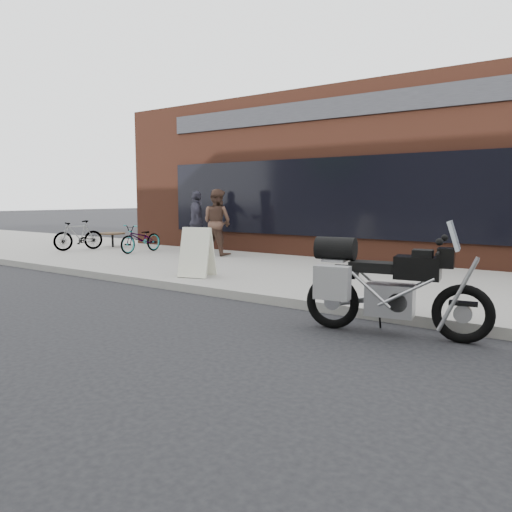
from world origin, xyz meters
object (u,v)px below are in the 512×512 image
object	(u,v)px
motorcycle	(382,285)
cafe_table	(112,234)
bicycle_front	(141,238)
sandwich_sign	(197,252)
cafe_patron_right	(197,221)
bicycle_rear	(78,235)
cafe_patron_left	(217,222)

from	to	relation	value
motorcycle	cafe_table	distance (m)	11.31
bicycle_front	sandwich_sign	xyz separation A→B (m)	(4.24, -2.33, 0.09)
sandwich_sign	cafe_patron_right	size ratio (longest dim) A/B	0.56
motorcycle	bicycle_front	world-z (taller)	motorcycle
bicycle_rear	motorcycle	bearing A→B (deg)	0.45
motorcycle	cafe_table	size ratio (longest dim) A/B	2.86
bicycle_front	cafe_patron_right	bearing A→B (deg)	36.32
motorcycle	bicycle_front	distance (m)	9.35
bicycle_front	bicycle_rear	bearing A→B (deg)	-163.56
cafe_table	sandwich_sign	bearing A→B (deg)	-24.86
cafe_patron_right	bicycle_rear	bearing A→B (deg)	69.59
sandwich_sign	cafe_table	size ratio (longest dim) A/B	1.22
bicycle_rear	cafe_patron_right	distance (m)	3.61
bicycle_front	cafe_patron_left	size ratio (longest dim) A/B	0.85
cafe_patron_left	cafe_patron_right	world-z (taller)	cafe_patron_left
motorcycle	cafe_patron_right	world-z (taller)	cafe_patron_right
motorcycle	sandwich_sign	distance (m)	4.55
motorcycle	cafe_patron_right	xyz separation A→B (m)	(-7.36, 4.73, 0.40)
bicycle_rear	sandwich_sign	xyz separation A→B (m)	(6.19, -1.65, 0.05)
sandwich_sign	bicycle_rear	bearing A→B (deg)	149.45
bicycle_front	cafe_patron_right	world-z (taller)	cafe_patron_right
bicycle_front	sandwich_sign	size ratio (longest dim) A/B	1.55
bicycle_rear	sandwich_sign	bearing A→B (deg)	1.71
bicycle_rear	cafe_patron_left	size ratio (longest dim) A/B	0.82
bicycle_rear	cafe_table	distance (m)	1.20
cafe_table	cafe_patron_right	bearing A→B (deg)	8.66
cafe_table	cafe_patron_right	size ratio (longest dim) A/B	0.45
bicycle_rear	cafe_table	bearing A→B (deg)	104.71
cafe_patron_left	cafe_patron_right	distance (m)	1.04
bicycle_rear	sandwich_sign	distance (m)	6.41
motorcycle	cafe_patron_left	xyz separation A→B (m)	(-6.36, 4.44, 0.41)
bicycle_rear	cafe_patron_right	world-z (taller)	cafe_patron_right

